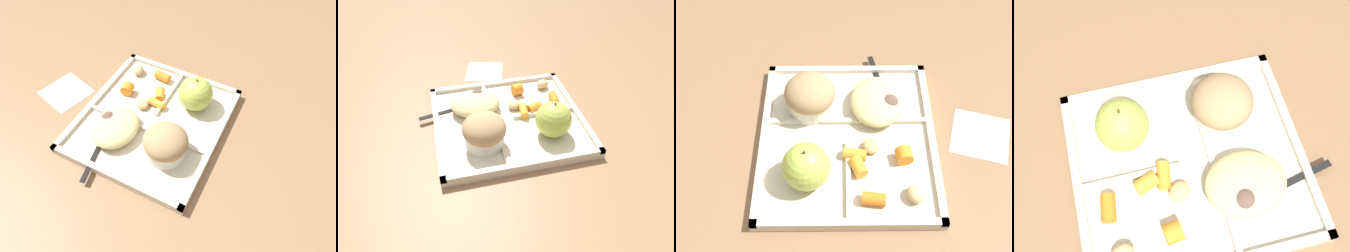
{
  "view_description": "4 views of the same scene",
  "coord_description": "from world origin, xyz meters",
  "views": [
    {
      "loc": [
        0.35,
        0.22,
        0.53
      ],
      "look_at": [
        0.01,
        0.04,
        0.03
      ],
      "focal_mm": 32.42,
      "sensor_mm": 36.0,
      "label": 1
    },
    {
      "loc": [
        0.13,
        0.52,
        0.46
      ],
      "look_at": [
        0.02,
        0.05,
        0.04
      ],
      "focal_mm": 33.67,
      "sensor_mm": 36.0,
      "label": 2
    },
    {
      "loc": [
        -0.41,
        0.01,
        0.6
      ],
      "look_at": [
        0.01,
        0.01,
        0.03
      ],
      "focal_mm": 45.0,
      "sensor_mm": 36.0,
      "label": 3
    },
    {
      "loc": [
        -0.06,
        -0.22,
        0.59
      ],
      "look_at": [
        0.0,
        0.06,
        0.02
      ],
      "focal_mm": 47.06,
      "sensor_mm": 36.0,
      "label": 4
    }
  ],
  "objects": [
    {
      "name": "carrot_slice_small",
      "position": [
        -0.06,
        -0.02,
        0.02
      ],
      "size": [
        0.04,
        0.03,
        0.02
      ],
      "primitive_type": "cylinder",
      "rotation": [
        0.0,
        1.57,
        3.52
      ],
      "color": "orange",
      "rests_on": "lunch_tray"
    },
    {
      "name": "carrot_slice_edge",
      "position": [
        -0.12,
        -0.04,
        0.02
      ],
      "size": [
        0.02,
        0.04,
        0.02
      ],
      "primitive_type": "cylinder",
      "rotation": [
        0.0,
        1.57,
        4.58
      ],
      "color": "orange",
      "rests_on": "lunch_tray"
    },
    {
      "name": "carrot_slice_back",
      "position": [
        -0.04,
        -0.01,
        0.02
      ],
      "size": [
        0.02,
        0.04,
        0.02
      ],
      "primitive_type": "cylinder",
      "rotation": [
        0.0,
        1.57,
        1.43
      ],
      "color": "orange",
      "rests_on": "lunch_tray"
    },
    {
      "name": "potato_chunk_small",
      "position": [
        -0.11,
        -0.1,
        0.02
      ],
      "size": [
        0.04,
        0.04,
        0.02
      ],
      "primitive_type": "ellipsoid",
      "rotation": [
        0.0,
        0.0,
        0.4
      ],
      "color": "tan",
      "rests_on": "lunch_tray"
    },
    {
      "name": "paper_napkin",
      "position": [
        0.01,
        -0.23,
        0.0
      ],
      "size": [
        0.12,
        0.12,
        0.0
      ],
      "primitive_type": "cube",
      "rotation": [
        0.0,
        0.0,
        -0.28
      ],
      "color": "white",
      "rests_on": "ground"
    },
    {
      "name": "meatball_center",
      "position": [
        0.06,
        -0.06,
        0.03
      ],
      "size": [
        0.04,
        0.04,
        0.04
      ],
      "primitive_type": "sphere",
      "color": "brown",
      "rests_on": "lunch_tray"
    },
    {
      "name": "plastic_fork",
      "position": [
        0.11,
        -0.06,
        0.01
      ],
      "size": [
        0.15,
        0.04,
        0.0
      ],
      "color": "black",
      "rests_on": "lunch_tray"
    },
    {
      "name": "meatball_back",
      "position": [
        0.06,
        -0.05,
        0.03
      ],
      "size": [
        0.04,
        0.04,
        0.04
      ],
      "primitive_type": "sphere",
      "color": "brown",
      "rests_on": "lunch_tray"
    },
    {
      "name": "lunch_tray",
      "position": [
        -0.0,
        -0.0,
        0.01
      ],
      "size": [
        0.32,
        0.29,
        0.02
      ],
      "color": "beige",
      "rests_on": "ground"
    },
    {
      "name": "bran_muffin",
      "position": [
        0.06,
        0.06,
        0.05
      ],
      "size": [
        0.09,
        0.09,
        0.07
      ],
      "color": "silver",
      "rests_on": "lunch_tray"
    },
    {
      "name": "carrot_slice_diagonal",
      "position": [
        -0.04,
        -0.09,
        0.03
      ],
      "size": [
        0.03,
        0.03,
        0.03
      ],
      "primitive_type": "cylinder",
      "rotation": [
        0.0,
        1.57,
        3.31
      ],
      "color": "orange",
      "rests_on": "lunch_tray"
    },
    {
      "name": "meatball_front",
      "position": [
        0.06,
        -0.07,
        0.03
      ],
      "size": [
        0.04,
        0.04,
        0.04
      ],
      "primitive_type": "sphere",
      "color": "brown",
      "rests_on": "lunch_tray"
    },
    {
      "name": "green_apple",
      "position": [
        -0.08,
        0.06,
        0.05
      ],
      "size": [
        0.08,
        0.08,
        0.08
      ],
      "color": "#A8C14C",
      "rests_on": "lunch_tray"
    },
    {
      "name": "egg_noodle_pile",
      "position": [
        0.06,
        -0.05,
        0.03
      ],
      "size": [
        0.11,
        0.09,
        0.04
      ],
      "primitive_type": "ellipsoid",
      "color": "#D6C684",
      "rests_on": "lunch_tray"
    },
    {
      "name": "ground",
      "position": [
        0.0,
        0.0,
        0.0
      ],
      "size": [
        6.0,
        6.0,
        0.0
      ],
      "primitive_type": "plane",
      "color": "#846042"
    },
    {
      "name": "potato_chunk_large",
      "position": [
        -0.02,
        -0.04,
        0.02
      ],
      "size": [
        0.04,
        0.04,
        0.02
      ],
      "primitive_type": "ellipsoid",
      "rotation": [
        0.0,
        0.0,
        0.71
      ],
      "color": "tan",
      "rests_on": "lunch_tray"
    }
  ]
}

